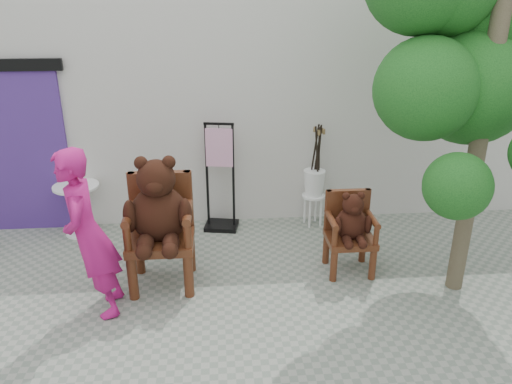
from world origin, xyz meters
TOP-DOWN VIEW (x-y plane):
  - ground_plane at (0.00, 0.00)m, footprint 60.00×60.00m
  - back_wall at (0.00, 3.10)m, footprint 9.00×1.00m
  - doorway at (-3.00, 2.58)m, footprint 1.40×0.11m
  - chair_big at (-1.06, 0.99)m, footprint 0.73×0.80m
  - chair_small at (1.11, 1.10)m, footprint 0.55×0.54m
  - person at (-1.69, 0.50)m, footprint 0.48×0.68m
  - cafe_table at (-2.30, 2.35)m, footprint 0.60×0.60m
  - display_stand at (-0.38, 2.35)m, footprint 0.51×0.42m
  - stool_bucket at (0.92, 2.35)m, footprint 0.32×0.32m
  - tree at (2.08, 0.98)m, footprint 2.11×2.11m

SIDE VIEW (x-z plane):
  - ground_plane at x=0.00m, z-range 0.00..0.00m
  - cafe_table at x=-2.30m, z-range 0.09..0.79m
  - display_stand at x=-0.38m, z-range -0.17..1.34m
  - chair_small at x=1.11m, z-range 0.09..1.10m
  - stool_bucket at x=0.92m, z-range -0.08..1.37m
  - chair_big at x=-1.06m, z-range 0.10..1.63m
  - person at x=-1.69m, z-range 0.00..1.77m
  - doorway at x=-3.00m, z-range 0.00..2.33m
  - back_wall at x=0.00m, z-range 0.00..3.00m
  - tree at x=2.08m, z-range 0.68..4.51m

